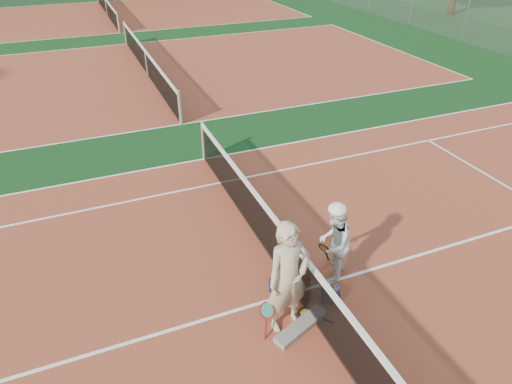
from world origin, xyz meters
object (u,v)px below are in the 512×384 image
(net_main, at_px, (296,271))
(water_bottle, at_px, (336,293))
(racket_black_held, at_px, (324,255))
(player_a, at_px, (288,278))
(racket_red, at_px, (267,317))
(racket_spare, at_px, (306,313))
(player_b, at_px, (334,243))
(sports_bag_purple, at_px, (331,295))
(sports_bag_navy, at_px, (282,286))

(net_main, relative_size, water_bottle, 36.60)
(racket_black_held, bearing_deg, net_main, -0.39)
(player_a, height_order, water_bottle, player_a)
(racket_red, relative_size, racket_spare, 0.93)
(player_b, bearing_deg, player_a, -14.16)
(player_a, relative_size, water_bottle, 6.58)
(player_a, bearing_deg, water_bottle, 2.86)
(player_b, xyz_separation_m, water_bottle, (-0.23, -0.57, -0.61))
(sports_bag_purple, bearing_deg, racket_black_held, 68.96)
(sports_bag_purple, bearing_deg, player_a, -169.06)
(sports_bag_navy, relative_size, water_bottle, 1.24)
(racket_black_held, bearing_deg, water_bottle, 45.08)
(sports_bag_navy, bearing_deg, player_a, -108.83)
(net_main, distance_m, player_a, 0.87)
(water_bottle, bearing_deg, racket_black_held, 74.51)
(net_main, xyz_separation_m, player_a, (-0.45, -0.57, 0.48))
(net_main, height_order, water_bottle, net_main)
(player_b, height_order, racket_spare, player_b)
(net_main, bearing_deg, player_b, 10.73)
(player_b, distance_m, racket_black_held, 0.57)
(player_a, height_order, racket_red, player_a)
(net_main, xyz_separation_m, player_b, (0.79, 0.15, 0.25))
(net_main, distance_m, racket_spare, 0.72)
(sports_bag_navy, bearing_deg, player_b, 3.00)
(player_b, height_order, racket_black_held, player_b)
(racket_black_held, xyz_separation_m, water_bottle, (-0.24, -0.86, -0.12))
(racket_spare, bearing_deg, sports_bag_purple, -117.81)
(player_b, xyz_separation_m, racket_black_held, (0.01, 0.29, -0.48))
(racket_spare, distance_m, sports_bag_navy, 0.65)
(player_a, relative_size, racket_red, 3.52)
(racket_black_held, relative_size, sports_bag_purple, 1.87)
(racket_spare, bearing_deg, sports_bag_navy, -25.01)
(racket_red, distance_m, racket_spare, 0.79)
(water_bottle, bearing_deg, sports_bag_navy, 146.76)
(sports_bag_navy, distance_m, water_bottle, 0.94)
(racket_red, height_order, sports_bag_navy, racket_red)
(racket_red, relative_size, racket_black_held, 1.03)
(player_b, height_order, racket_red, player_b)
(racket_spare, bearing_deg, water_bottle, -121.86)
(player_a, relative_size, racket_black_held, 3.62)
(net_main, bearing_deg, player_a, -128.18)
(racket_black_held, relative_size, sports_bag_navy, 1.46)
(player_a, bearing_deg, player_b, 24.29)
(racket_red, bearing_deg, net_main, -21.47)
(net_main, xyz_separation_m, sports_bag_purple, (0.48, -0.39, -0.39))
(racket_spare, bearing_deg, racket_black_held, -82.47)
(net_main, height_order, racket_spare, net_main)
(player_b, distance_m, sports_bag_navy, 1.19)
(net_main, relative_size, racket_spare, 18.30)
(player_a, distance_m, water_bottle, 1.32)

